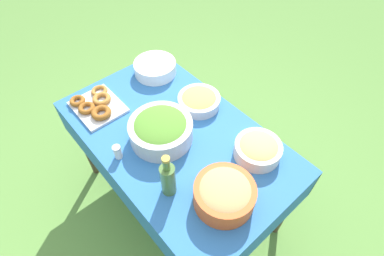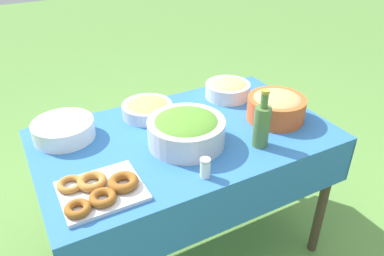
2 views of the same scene
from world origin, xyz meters
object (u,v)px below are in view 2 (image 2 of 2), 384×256
(pasta_bowl, at_px, (228,89))
(plate_stack, at_px, (64,130))
(olive_oil_bottle, at_px, (262,125))
(fruit_bowl, at_px, (147,108))
(salad_bowl, at_px, (186,129))
(donut_platter, at_px, (99,190))
(bread_bowl, at_px, (276,106))

(pasta_bowl, bearing_deg, plate_stack, -0.03)
(olive_oil_bottle, bearing_deg, plate_stack, -32.39)
(plate_stack, bearing_deg, pasta_bowl, 179.97)
(olive_oil_bottle, distance_m, fruit_bowl, 0.60)
(salad_bowl, bearing_deg, fruit_bowl, -80.52)
(salad_bowl, distance_m, fruit_bowl, 0.33)
(salad_bowl, relative_size, donut_platter, 1.07)
(bread_bowl, height_order, fruit_bowl, bread_bowl)
(salad_bowl, distance_m, donut_platter, 0.47)
(pasta_bowl, distance_m, plate_stack, 0.90)
(pasta_bowl, distance_m, bread_bowl, 0.33)
(donut_platter, distance_m, olive_oil_bottle, 0.73)
(donut_platter, height_order, plate_stack, plate_stack)
(bread_bowl, bearing_deg, fruit_bowl, -31.67)
(donut_platter, xyz_separation_m, bread_bowl, (-0.94, -0.14, 0.05))
(donut_platter, relative_size, bread_bowl, 1.13)
(fruit_bowl, bearing_deg, bread_bowl, 148.33)
(donut_platter, distance_m, plate_stack, 0.47)
(olive_oil_bottle, xyz_separation_m, fruit_bowl, (0.34, -0.50, -0.07))
(salad_bowl, distance_m, olive_oil_bottle, 0.33)
(salad_bowl, xyz_separation_m, olive_oil_bottle, (-0.28, 0.17, 0.03))
(pasta_bowl, relative_size, olive_oil_bottle, 0.91)
(salad_bowl, bearing_deg, donut_platter, 19.01)
(pasta_bowl, height_order, plate_stack, pasta_bowl)
(salad_bowl, height_order, olive_oil_bottle, olive_oil_bottle)
(pasta_bowl, xyz_separation_m, fruit_bowl, (0.48, -0.02, -0.01))
(salad_bowl, xyz_separation_m, donut_platter, (0.45, 0.15, -0.05))
(salad_bowl, distance_m, bread_bowl, 0.50)
(pasta_bowl, bearing_deg, bread_bowl, 102.98)
(bread_bowl, bearing_deg, olive_oil_bottle, 36.20)
(pasta_bowl, height_order, bread_bowl, bread_bowl)
(salad_bowl, xyz_separation_m, pasta_bowl, (-0.42, -0.31, -0.02))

